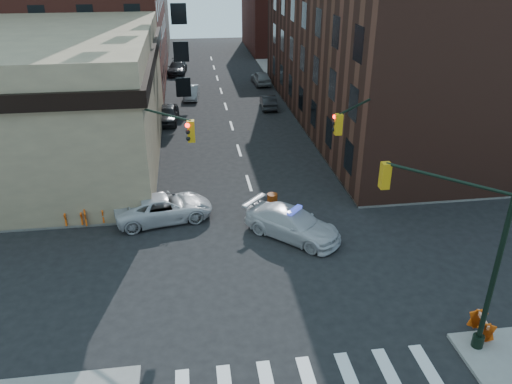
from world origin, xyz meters
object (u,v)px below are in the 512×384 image
object	(u,v)px
parked_car_wnear	(168,114)
barrel_bank	(163,207)
parked_car_enear	(268,102)
pedestrian_a	(120,179)
pedestrian_b	(108,197)
pickup	(164,208)
police_car	(293,224)
barricade_nw_a	(94,215)
barricade_se_a	(481,326)
barrel_road	(272,202)
parked_car_wfar	(191,92)

from	to	relation	value
parked_car_wnear	barrel_bank	distance (m)	17.34
parked_car_enear	pedestrian_a	distance (m)	21.42
pedestrian_b	pedestrian_a	bearing A→B (deg)	89.82
pickup	parked_car_enear	xyz separation A→B (m)	(9.44, 21.06, -0.12)
police_car	pickup	xyz separation A→B (m)	(-6.85, 2.84, -0.02)
parked_car_enear	police_car	bearing A→B (deg)	87.03
police_car	pedestrian_a	bearing A→B (deg)	100.45
parked_car_enear	barricade_nw_a	distance (m)	24.99
parked_car_wnear	parked_car_enear	xyz separation A→B (m)	(9.54, 3.12, -0.12)
pickup	parked_car_enear	bearing A→B (deg)	-35.17
parked_car_enear	barricade_se_a	bearing A→B (deg)	98.85
parked_car_enear	pedestrian_a	bearing A→B (deg)	58.63
barricade_se_a	barrel_bank	bearing A→B (deg)	55.33
pickup	barrel_road	distance (m)	6.28
pickup	pedestrian_b	size ratio (longest dim) A/B	2.92
police_car	pedestrian_a	xyz separation A→B (m)	(-9.56, 6.28, 0.36)
barrel_road	pedestrian_b	bearing A→B (deg)	173.92
police_car	parked_car_enear	size ratio (longest dim) A/B	1.39
pedestrian_a	pedestrian_b	bearing A→B (deg)	-57.85
barrel_road	barrel_bank	distance (m)	6.39
parked_car_wnear	pedestrian_a	xyz separation A→B (m)	(-2.61, -14.51, 0.39)
parked_car_wfar	parked_car_wnear	bearing A→B (deg)	-100.88
barrel_bank	barricade_nw_a	world-z (taller)	barricade_nw_a
pedestrian_b	parked_car_wnear	bearing A→B (deg)	91.47
parked_car_enear	pedestrian_a	world-z (taller)	pedestrian_a
police_car	barrel_bank	bearing A→B (deg)	107.38
police_car	pedestrian_b	xyz separation A→B (m)	(-10.04, 4.05, 0.30)
barrel_bank	pedestrian_a	bearing A→B (deg)	132.65
police_car	barricade_se_a	xyz separation A→B (m)	(5.81, -8.66, -0.22)
barrel_bank	barricade_se_a	bearing A→B (deg)	-43.48
barrel_road	barricade_se_a	bearing A→B (deg)	-61.37
pedestrian_b	barricade_nw_a	bearing A→B (deg)	-104.92
police_car	pickup	bearing A→B (deg)	111.18
parked_car_enear	pedestrian_b	xyz separation A→B (m)	(-12.63, -19.85, 0.44)
pickup	barrel_bank	xyz separation A→B (m)	(-0.11, 0.60, -0.29)
police_car	barricade_se_a	distance (m)	10.43
parked_car_enear	barrel_bank	world-z (taller)	parked_car_enear
police_car	pickup	distance (m)	7.41
police_car	parked_car_wnear	xyz separation A→B (m)	(-6.95, 20.78, -0.02)
barrel_road	barrel_bank	size ratio (longest dim) A/B	1.15
parked_car_wnear	parked_car_wfar	size ratio (longest dim) A/B	1.13
parked_car_wfar	barrel_bank	size ratio (longest dim) A/B	4.20
parked_car_wnear	pedestrian_a	size ratio (longest dim) A/B	2.24
pedestrian_a	barricade_nw_a	size ratio (longest dim) A/B	1.62
parked_car_wnear	barricade_se_a	xyz separation A→B (m)	(12.76, -29.44, -0.20)
barricade_nw_a	parked_car_wfar	bearing A→B (deg)	64.21
pedestrian_a	barrel_road	world-z (taller)	pedestrian_a
pedestrian_a	barrel_road	bearing A→B (deg)	24.46
police_car	parked_car_wfar	world-z (taller)	police_car
parked_car_wfar	pedestrian_b	distance (m)	24.92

